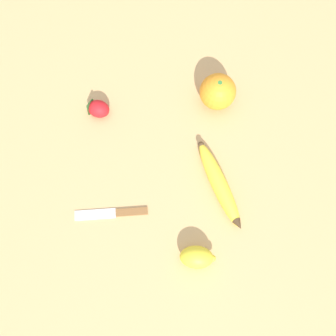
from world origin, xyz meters
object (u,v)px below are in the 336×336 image
at_px(strawberry, 97,108).
at_px(paring_knife, 114,213).
at_px(lemon, 197,257).
at_px(banana, 220,185).
at_px(orange, 218,92).

height_order(strawberry, paring_knife, strawberry).
relative_size(lemon, paring_knife, 0.54).
distance_m(banana, lemon, 0.17).
distance_m(banana, orange, 0.22).
xyz_separation_m(banana, orange, (0.19, -0.10, 0.02)).
xyz_separation_m(orange, strawberry, (0.10, 0.26, -0.02)).
height_order(banana, orange, orange).
distance_m(orange, lemon, 0.37).
bearing_deg(banana, paring_knife, -97.72).
xyz_separation_m(orange, lemon, (-0.31, 0.22, -0.02)).
bearing_deg(orange, strawberry, 69.78).
distance_m(lemon, paring_knife, 0.20).
distance_m(strawberry, lemon, 0.41).
bearing_deg(banana, strawberry, -145.44).
distance_m(banana, paring_knife, 0.24).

